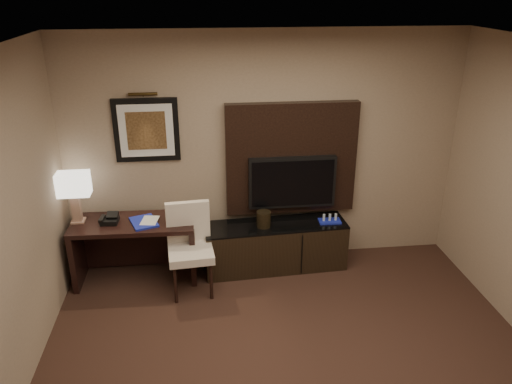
{
  "coord_description": "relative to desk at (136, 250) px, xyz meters",
  "views": [
    {
      "loc": [
        -0.72,
        -2.87,
        3.15
      ],
      "look_at": [
        -0.18,
        1.8,
        1.15
      ],
      "focal_mm": 35.0,
      "sensor_mm": 36.0,
      "label": 1
    }
  ],
  "objects": [
    {
      "name": "ceiling",
      "position": [
        1.5,
        -2.15,
        2.34
      ],
      "size": [
        4.5,
        5.0,
        0.01
      ],
      "primitive_type": "cube",
      "color": "silver",
      "rests_on": "wall_back"
    },
    {
      "name": "wall_back",
      "position": [
        1.5,
        0.35,
        0.99
      ],
      "size": [
        4.5,
        0.01,
        2.7
      ],
      "primitive_type": "cube",
      "color": "gray",
      "rests_on": "floor"
    },
    {
      "name": "desk",
      "position": [
        0.0,
        0.0,
        0.0
      ],
      "size": [
        1.35,
        0.61,
        0.72
      ],
      "primitive_type": "cube",
      "rotation": [
        0.0,
        0.0,
        -0.03
      ],
      "color": "black",
      "rests_on": "floor"
    },
    {
      "name": "credenza",
      "position": [
        1.59,
        0.05,
        -0.08
      ],
      "size": [
        1.66,
        0.55,
        0.56
      ],
      "primitive_type": "cube",
      "rotation": [
        0.0,
        0.0,
        0.06
      ],
      "color": "black",
      "rests_on": "floor"
    },
    {
      "name": "tv_wall_panel",
      "position": [
        1.8,
        0.29,
        0.91
      ],
      "size": [
        1.5,
        0.12,
        1.3
      ],
      "primitive_type": "cube",
      "color": "black",
      "rests_on": "wall_back"
    },
    {
      "name": "tv",
      "position": [
        1.8,
        0.19,
        0.66
      ],
      "size": [
        1.0,
        0.08,
        0.6
      ],
      "primitive_type": "cube",
      "color": "black",
      "rests_on": "tv_wall_panel"
    },
    {
      "name": "artwork",
      "position": [
        0.2,
        0.33,
        1.29
      ],
      "size": [
        0.7,
        0.04,
        0.7
      ],
      "primitive_type": "cube",
      "color": "black",
      "rests_on": "wall_back"
    },
    {
      "name": "picture_light",
      "position": [
        0.2,
        0.29,
        1.69
      ],
      "size": [
        0.04,
        0.04,
        0.3
      ],
      "primitive_type": "cylinder",
      "color": "#403014",
      "rests_on": "wall_back"
    },
    {
      "name": "desk_chair",
      "position": [
        0.62,
        -0.34,
        0.13
      ],
      "size": [
        0.51,
        0.58,
        0.98
      ],
      "primitive_type": null,
      "rotation": [
        0.0,
        0.0,
        0.08
      ],
      "color": "beige",
      "rests_on": "floor"
    },
    {
      "name": "table_lamp",
      "position": [
        -0.59,
        0.07,
        0.63
      ],
      "size": [
        0.37,
        0.26,
        0.55
      ],
      "primitive_type": null,
      "rotation": [
        0.0,
        0.0,
        -0.22
      ],
      "color": "tan",
      "rests_on": "desk"
    },
    {
      "name": "desk_phone",
      "position": [
        -0.24,
        -0.01,
        0.4
      ],
      "size": [
        0.2,
        0.18,
        0.09
      ],
      "primitive_type": null,
      "rotation": [
        0.0,
        0.0,
        -0.08
      ],
      "color": "black",
      "rests_on": "desk"
    },
    {
      "name": "blue_folder",
      "position": [
        0.12,
        -0.05,
        0.37
      ],
      "size": [
        0.35,
        0.4,
        0.02
      ],
      "primitive_type": "cube",
      "rotation": [
        0.0,
        0.0,
        0.34
      ],
      "color": "#18249E",
      "rests_on": "desk"
    },
    {
      "name": "book",
      "position": [
        0.1,
        -0.02,
        0.48
      ],
      "size": [
        0.18,
        0.05,
        0.24
      ],
      "primitive_type": "imported",
      "rotation": [
        0.0,
        0.0,
        -0.15
      ],
      "color": "tan",
      "rests_on": "desk"
    },
    {
      "name": "ice_bucket",
      "position": [
        1.45,
        0.01,
        0.3
      ],
      "size": [
        0.2,
        0.2,
        0.18
      ],
      "primitive_type": "cylinder",
      "rotation": [
        0.0,
        0.0,
        0.27
      ],
      "color": "black",
      "rests_on": "credenza"
    },
    {
      "name": "minibar_tray",
      "position": [
        2.23,
        0.04,
        0.25
      ],
      "size": [
        0.26,
        0.16,
        0.09
      ],
      "primitive_type": null,
      "rotation": [
        0.0,
        0.0,
        -0.02
      ],
      "color": "#1B27AF",
      "rests_on": "credenza"
    }
  ]
}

